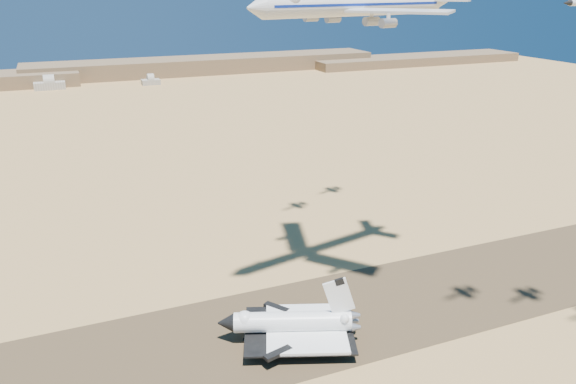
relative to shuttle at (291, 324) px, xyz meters
name	(u,v)px	position (x,y,z in m)	size (l,w,h in m)	color
ground	(281,329)	(-0.73, 6.35, -5.59)	(1200.00, 1200.00, 0.00)	tan
runway	(281,329)	(-0.73, 6.35, -5.56)	(600.00, 50.00, 0.06)	brown
ridgeline	(165,70)	(64.59, 533.66, 2.04)	(960.00, 90.00, 18.00)	olive
hangars	(45,86)	(-64.73, 484.79, -0.76)	(200.50, 29.50, 30.00)	#AEA89A
shuttle	(291,324)	(0.00, 0.00, 0.00)	(42.75, 35.01, 20.79)	white
carrier_747	(351,5)	(27.66, 21.36, 88.58)	(77.99, 58.96, 19.38)	silver
crew_a	(332,348)	(8.94, -9.24, -4.72)	(0.59, 0.39, 1.62)	orange
crew_b	(331,346)	(9.24, -8.32, -4.65)	(0.85, 0.49, 1.76)	orange
crew_c	(334,352)	(8.58, -11.30, -4.73)	(0.93, 0.48, 1.59)	orange
chase_jet_d	(324,4)	(41.86, 68.53, 87.54)	(15.43, 9.05, 3.94)	silver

